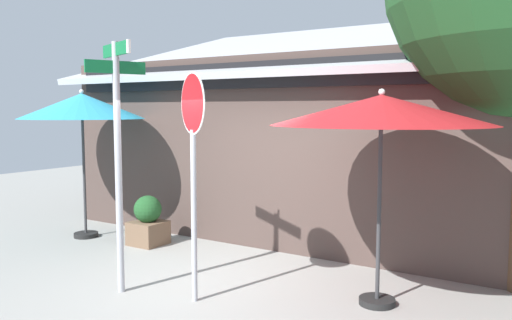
# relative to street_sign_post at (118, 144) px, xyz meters

# --- Properties ---
(ground_plane) EXTENTS (28.00, 28.00, 0.10)m
(ground_plane) POSITION_rel_street_sign_post_xyz_m (0.85, 0.94, -1.99)
(ground_plane) COLOR gray
(cafe_building) EXTENTS (9.54, 5.99, 4.52)m
(cafe_building) POSITION_rel_street_sign_post_xyz_m (0.43, 5.49, -0.20)
(cafe_building) COLOR #473833
(cafe_building) RESTS_ON ground
(street_sign_post) EXTENTS (0.80, 0.75, 3.23)m
(street_sign_post) POSITION_rel_street_sign_post_xyz_m (0.00, 0.00, 0.00)
(street_sign_post) COLOR #A8AAB2
(street_sign_post) RESTS_ON ground
(stop_sign) EXTENTS (0.67, 0.38, 2.84)m
(stop_sign) POSITION_rel_street_sign_post_xyz_m (1.02, 0.26, 0.03)
(stop_sign) COLOR #A8AAB2
(stop_sign) RESTS_ON ground
(patio_umbrella_teal_left) EXTENTS (2.27, 2.27, 2.74)m
(patio_umbrella_teal_left) POSITION_rel_street_sign_post_xyz_m (-2.80, 1.72, 0.48)
(patio_umbrella_teal_left) COLOR black
(patio_umbrella_teal_left) RESTS_ON ground
(patio_umbrella_crimson_center) EXTENTS (2.65, 2.65, 2.63)m
(patio_umbrella_crimson_center) POSITION_rel_street_sign_post_xyz_m (2.98, 1.37, 0.41)
(patio_umbrella_crimson_center) COLOR black
(patio_umbrella_crimson_center) RESTS_ON ground
(sidewalk_planter) EXTENTS (0.57, 0.57, 0.87)m
(sidewalk_planter) POSITION_rel_street_sign_post_xyz_m (-1.43, 1.96, -1.54)
(sidewalk_planter) COLOR brown
(sidewalk_planter) RESTS_ON ground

